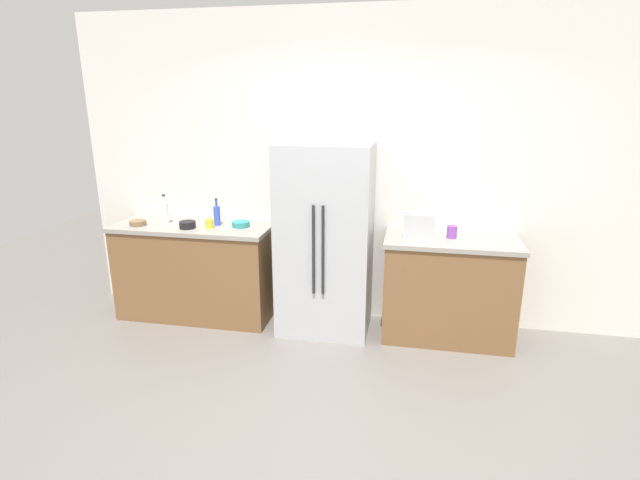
# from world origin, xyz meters

# --- Properties ---
(ground_plane) EXTENTS (10.78, 10.78, 0.00)m
(ground_plane) POSITION_xyz_m (0.00, 0.00, 0.00)
(ground_plane) COLOR slate
(kitchen_back_panel) EXTENTS (5.39, 0.10, 2.83)m
(kitchen_back_panel) POSITION_xyz_m (0.00, 1.80, 1.42)
(kitchen_back_panel) COLOR silver
(kitchen_back_panel) RESTS_ON ground_plane
(counter_left) EXTENTS (1.50, 0.60, 0.92)m
(counter_left) POSITION_xyz_m (-1.52, 1.46, 0.46)
(counter_left) COLOR brown
(counter_left) RESTS_ON ground_plane
(counter_right) EXTENTS (1.13, 0.60, 0.92)m
(counter_right) POSITION_xyz_m (0.85, 1.46, 0.46)
(counter_right) COLOR brown
(counter_right) RESTS_ON ground_plane
(refrigerator) EXTENTS (0.81, 0.63, 1.70)m
(refrigerator) POSITION_xyz_m (-0.25, 1.43, 0.85)
(refrigerator) COLOR #B2B5BA
(refrigerator) RESTS_ON ground_plane
(toaster) EXTENTS (0.26, 0.15, 0.22)m
(toaster) POSITION_xyz_m (0.56, 1.43, 1.02)
(toaster) COLOR silver
(toaster) RESTS_ON counter_right
(bottle_a) EXTENTS (0.07, 0.07, 0.28)m
(bottle_a) POSITION_xyz_m (-1.80, 1.46, 1.03)
(bottle_a) COLOR white
(bottle_a) RESTS_ON counter_left
(bottle_b) EXTENTS (0.06, 0.06, 0.26)m
(bottle_b) POSITION_xyz_m (-1.29, 1.50, 1.01)
(bottle_b) COLOR blue
(bottle_b) RESTS_ON counter_left
(cup_a) EXTENTS (0.07, 0.07, 0.08)m
(cup_a) POSITION_xyz_m (-1.32, 1.38, 0.96)
(cup_a) COLOR yellow
(cup_a) RESTS_ON counter_left
(cup_b) EXTENTS (0.09, 0.09, 0.11)m
(cup_b) POSITION_xyz_m (0.84, 1.48, 0.97)
(cup_b) COLOR purple
(cup_b) RESTS_ON counter_right
(bowl_a) EXTENTS (0.15, 0.15, 0.06)m
(bowl_a) POSITION_xyz_m (-1.52, 1.34, 0.95)
(bowl_a) COLOR black
(bowl_a) RESTS_ON counter_left
(bowl_b) EXTENTS (0.16, 0.16, 0.05)m
(bowl_b) POSITION_xyz_m (-1.06, 1.49, 0.94)
(bowl_b) COLOR teal
(bowl_b) RESTS_ON counter_left
(bowl_c) EXTENTS (0.15, 0.15, 0.05)m
(bowl_c) POSITION_xyz_m (-2.02, 1.35, 0.94)
(bowl_c) COLOR brown
(bowl_c) RESTS_ON counter_left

